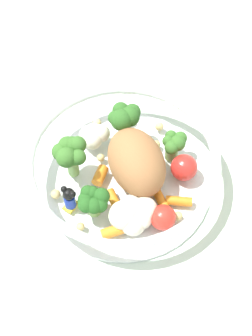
{
  "coord_description": "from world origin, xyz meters",
  "views": [
    {
      "loc": [
        0.0,
        0.31,
        0.5
      ],
      "look_at": [
        -0.01,
        -0.0,
        0.03
      ],
      "focal_mm": 53.36,
      "sensor_mm": 36.0,
      "label": 1
    }
  ],
  "objects": [
    {
      "name": "food_container",
      "position": [
        -0.01,
        0.0,
        0.03
      ],
      "size": [
        0.22,
        0.22,
        0.07
      ],
      "color": "white",
      "rests_on": "ground_plane"
    },
    {
      "name": "ground_plane",
      "position": [
        0.0,
        0.0,
        0.0
      ],
      "size": [
        2.4,
        2.4,
        0.0
      ],
      "primitive_type": "plane",
      "color": "silver"
    }
  ]
}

